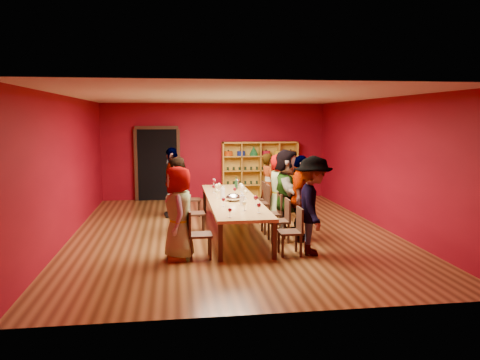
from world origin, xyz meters
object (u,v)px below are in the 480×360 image
chair_person_left_2 (192,211)px  person_right_1 (300,199)px  shelving_unit (260,167)px  person_left_2 (177,196)px  chair_person_left_0 (196,231)px  chair_person_right_2 (275,211)px  chair_person_right_0 (294,229)px  chair_person_right_3 (263,201)px  chair_person_right_1 (282,218)px  chair_person_left_4 (189,197)px  person_left_4 (172,182)px  person_right_3 (279,187)px  person_left_0 (179,213)px  person_right_2 (287,191)px  wine_bottle (236,184)px  person_right_4 (268,184)px  person_right_0 (313,206)px  chair_person_right_4 (259,197)px  tasting_table (233,201)px  spittoon_bowl (233,197)px

chair_person_left_2 → person_right_1: person_right_1 is taller
shelving_unit → person_left_2: bearing=-121.6°
chair_person_left_0 → chair_person_right_2: 2.47m
chair_person_right_0 → person_right_1: (0.37, 0.95, 0.40)m
chair_person_right_3 → person_left_2: bearing=-153.9°
chair_person_left_2 → chair_person_right_1: (1.82, -1.03, 0.00)m
chair_person_left_4 → chair_person_right_1: 3.37m
person_left_4 → chair_person_right_3: (2.25, -0.76, -0.40)m
shelving_unit → person_right_3: shelving_unit is taller
person_left_0 → person_right_3: (2.51, 3.00, -0.01)m
person_right_2 → chair_person_left_0: bearing=140.0°
chair_person_left_0 → wine_bottle: wine_bottle is taller
chair_person_left_2 → person_right_4: bearing=38.5°
person_left_4 → chair_person_left_4: bearing=83.8°
person_right_0 → shelving_unit: bearing=10.8°
person_left_0 → chair_person_left_2: person_left_0 is taller
chair_person_right_1 → person_right_3: person_right_3 is taller
person_left_2 → chair_person_right_2: (2.15, -0.27, -0.35)m
person_right_1 → person_left_2: bearing=85.8°
person_left_2 → chair_person_right_3: bearing=138.1°
wine_bottle → chair_person_right_2: bearing=-68.6°
person_right_0 → person_right_3: bearing=11.3°
chair_person_right_0 → person_right_1: 1.09m
chair_person_right_0 → chair_person_right_4: same height
person_left_0 → person_right_1: size_ratio=0.95×
chair_person_left_4 → chair_person_right_4: (1.82, -0.17, 0.00)m
chair_person_right_1 → person_right_2: bearing=70.3°
tasting_table → shelving_unit: (1.40, 4.32, 0.28)m
person_right_1 → chair_person_right_2: person_right_1 is taller
person_right_1 → chair_person_right_4: size_ratio=2.00×
chair_person_left_2 → chair_person_right_3: bearing=30.1°
shelving_unit → chair_person_left_0: bearing=-110.3°
person_right_4 → chair_person_left_4: bearing=71.6°
person_left_4 → person_right_1: bearing=36.6°
person_right_0 → chair_person_right_4: size_ratio=2.07×
tasting_table → chair_person_left_0: size_ratio=5.06×
person_left_0 → spittoon_bowl: bearing=141.0°
chair_person_right_0 → chair_person_right_2: (0.00, 1.70, 0.00)m
chair_person_right_4 → wine_bottle: wine_bottle is taller
shelving_unit → chair_person_right_4: shelving_unit is taller
person_right_3 → wine_bottle: 1.09m
person_left_0 → chair_person_right_3: bearing=142.1°
chair_person_left_4 → chair_person_right_0: size_ratio=1.00×
person_left_4 → chair_person_right_4: (2.25, -0.17, -0.40)m
chair_person_left_4 → chair_person_right_0: 4.20m
person_right_1 → chair_person_right_4: (-0.37, 2.67, -0.40)m
tasting_table → chair_person_left_2: (-0.91, 0.04, -0.20)m
person_right_0 → person_right_1: bearing=11.1°
chair_person_right_2 → spittoon_bowl: (-0.93, -0.06, 0.33)m
chair_person_right_4 → chair_person_left_2: bearing=-138.0°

